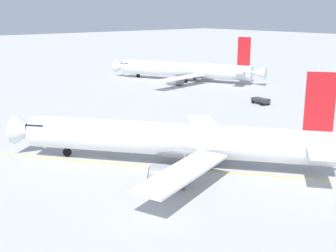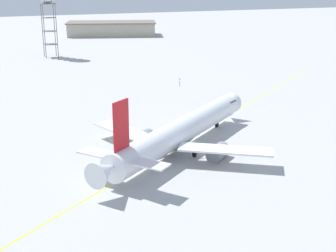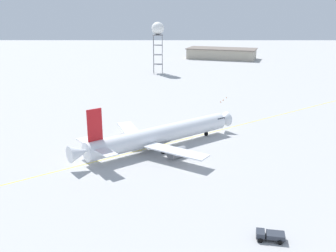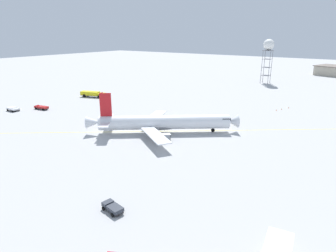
{
  "view_description": "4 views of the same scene",
  "coord_description": "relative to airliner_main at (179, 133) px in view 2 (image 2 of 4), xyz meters",
  "views": [
    {
      "loc": [
        33.2,
        35.47,
        18.12
      ],
      "look_at": [
        0.08,
        -3.77,
        4.65
      ],
      "focal_mm": 47.24,
      "sensor_mm": 36.0,
      "label": 1
    },
    {
      "loc": [
        -66.31,
        26.88,
        26.48
      ],
      "look_at": [
        -0.95,
        -0.23,
        4.52
      ],
      "focal_mm": 51.13,
      "sensor_mm": 36.0,
      "label": 2
    },
    {
      "loc": [
        -82.92,
        -4.67,
        30.71
      ],
      "look_at": [
        2.08,
        -4.43,
        4.51
      ],
      "focal_mm": 41.3,
      "sensor_mm": 36.0,
      "label": 3
    },
    {
      "loc": [
        -65.19,
        -49.22,
        27.33
      ],
      "look_at": [
        -1.35,
        -4.9,
        2.73
      ],
      "focal_mm": 31.49,
      "sensor_mm": 36.0,
      "label": 4
    }
  ],
  "objects": [
    {
      "name": "terminal_shed",
      "position": [
        159.39,
        -34.84,
        0.33
      ],
      "size": [
        30.68,
        45.56,
        6.5
      ],
      "rotation": [
        0.0,
        0.0,
        1.26
      ],
      "color": "#B2A893",
      "rests_on": "ground_plane"
    },
    {
      "name": "ground_plane",
      "position": [
        0.45,
        2.41,
        -2.94
      ],
      "size": [
        600.0,
        600.0,
        0.0
      ],
      "primitive_type": "plane",
      "color": "#B2B2B2"
    },
    {
      "name": "safety_cone_mid",
      "position": [
        47.11,
        -20.89,
        -2.67
      ],
      "size": [
        0.36,
        0.36,
        0.55
      ],
      "color": "orange",
      "rests_on": "ground_plane"
    },
    {
      "name": "safety_cone_far",
      "position": [
        50.79,
        -22.5,
        -2.67
      ],
      "size": [
        0.36,
        0.36,
        0.55
      ],
      "color": "orange",
      "rests_on": "ground_plane"
    },
    {
      "name": "taxiway_centreline",
      "position": [
        0.31,
        2.01,
        -2.94
      ],
      "size": [
        104.85,
        138.75,
        0.01
      ],
      "rotation": [
        0.0,
        0.0,
        5.36
      ],
      "color": "yellow",
      "rests_on": "ground_plane"
    },
    {
      "name": "airliner_main",
      "position": [
        0.0,
        0.0,
        0.0
      ],
      "size": [
        30.36,
        36.33,
        11.91
      ],
      "rotation": [
        0.0,
        0.0,
        5.37
      ],
      "color": "white",
      "rests_on": "ground_plane"
    },
    {
      "name": "safety_cone_near",
      "position": [
        44.35,
        -19.68,
        -2.67
      ],
      "size": [
        0.36,
        0.36,
        0.55
      ],
      "color": "orange",
      "rests_on": "ground_plane"
    }
  ]
}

